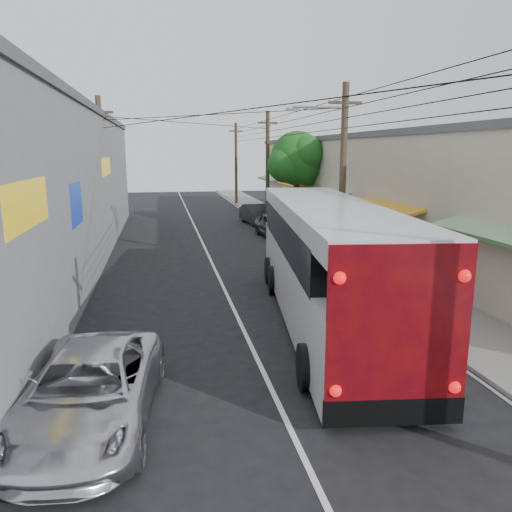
{
  "coord_description": "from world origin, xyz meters",
  "views": [
    {
      "loc": [
        -2.29,
        -6.98,
        5.29
      ],
      "look_at": [
        0.75,
        9.0,
        1.85
      ],
      "focal_mm": 35.0,
      "sensor_mm": 36.0,
      "label": 1
    }
  ],
  "objects": [
    {
      "name": "ground",
      "position": [
        0.0,
        0.0,
        0.0
      ],
      "size": [
        120.0,
        120.0,
        0.0
      ],
      "primitive_type": "plane",
      "color": "black",
      "rests_on": "ground"
    },
    {
      "name": "parked_car_far",
      "position": [
        4.6,
        28.91,
        0.73
      ],
      "size": [
        2.08,
        4.58,
        1.46
      ],
      "primitive_type": "imported",
      "rotation": [
        0.0,
        0.0,
        0.12
      ],
      "color": "black",
      "rests_on": "ground"
    },
    {
      "name": "building_right",
      "position": [
        10.99,
        22.0,
        3.15
      ],
      "size": [
        7.09,
        40.0,
        6.25
      ],
      "color": "beige",
      "rests_on": "ground"
    },
    {
      "name": "building_left",
      "position": [
        -8.5,
        18.0,
        3.65
      ],
      "size": [
        7.2,
        36.0,
        7.25
      ],
      "color": "gray",
      "rests_on": "ground"
    },
    {
      "name": "parked_suv",
      "position": [
        4.6,
        13.0,
        0.75
      ],
      "size": [
        2.74,
        5.39,
        1.5
      ],
      "primitive_type": "imported",
      "rotation": [
        0.0,
        0.0,
        -0.13
      ],
      "color": "#9E9DA5",
      "rests_on": "ground"
    },
    {
      "name": "street_tree",
      "position": [
        6.87,
        26.02,
        4.67
      ],
      "size": [
        4.4,
        4.0,
        6.6
      ],
      "color": "#3F2B19",
      "rests_on": "ground"
    },
    {
      "name": "parked_car_mid",
      "position": [
        4.6,
        22.98,
        0.75
      ],
      "size": [
        2.07,
        4.5,
        1.49
      ],
      "primitive_type": "imported",
      "rotation": [
        0.0,
        0.0,
        0.07
      ],
      "color": "#2A2A2F",
      "rests_on": "ground"
    },
    {
      "name": "pedestrian_far",
      "position": [
        7.01,
        16.89,
        0.83
      ],
      "size": [
        0.86,
        0.81,
        1.41
      ],
      "primitive_type": "imported",
      "rotation": [
        0.0,
        0.0,
        2.61
      ],
      "color": "#8999C7",
      "rests_on": "sidewalk"
    },
    {
      "name": "jeepney",
      "position": [
        -3.8,
        2.4,
        0.73
      ],
      "size": [
        2.97,
        5.51,
        1.47
      ],
      "primitive_type": "imported",
      "rotation": [
        0.0,
        0.0,
        -0.1
      ],
      "color": "silver",
      "rests_on": "ground"
    },
    {
      "name": "sidewalk",
      "position": [
        6.5,
        20.0,
        0.06
      ],
      "size": [
        3.0,
        80.0,
        0.12
      ],
      "primitive_type": "cube",
      "color": "slate",
      "rests_on": "ground"
    },
    {
      "name": "pedestrian_near",
      "position": [
        7.6,
        9.26,
        0.89
      ],
      "size": [
        0.6,
        0.43,
        1.54
      ],
      "primitive_type": "imported",
      "rotation": [
        0.0,
        0.0,
        3.26
      ],
      "color": "pink",
      "rests_on": "sidewalk"
    },
    {
      "name": "coach_bus",
      "position": [
        2.67,
        7.46,
        1.94
      ],
      "size": [
        4.3,
        13.24,
        3.75
      ],
      "rotation": [
        0.0,
        0.0,
        -0.13
      ],
      "color": "silver",
      "rests_on": "ground"
    },
    {
      "name": "utility_poles",
      "position": [
        3.13,
        20.33,
        4.13
      ],
      "size": [
        11.8,
        45.28,
        8.0
      ],
      "color": "#473828",
      "rests_on": "ground"
    }
  ]
}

